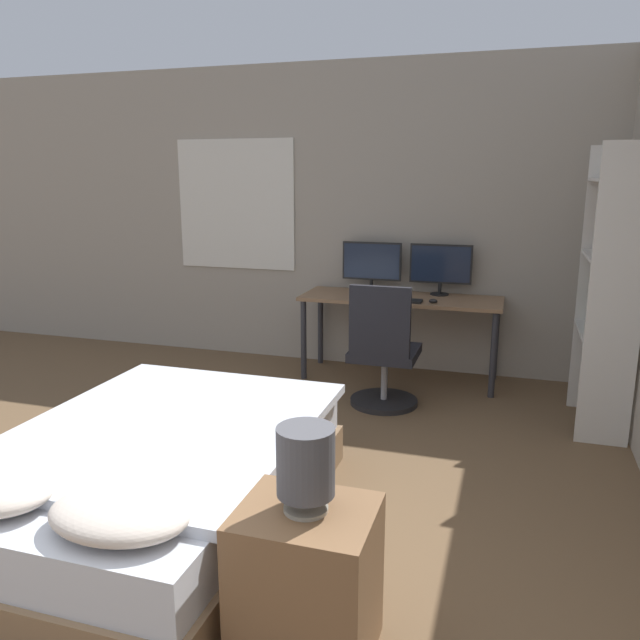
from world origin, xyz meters
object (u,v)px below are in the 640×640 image
Objects in this scene: desk at (401,307)px; monitor_right at (441,266)px; bedside_lamp at (306,463)px; nightstand at (306,583)px; monitor_left at (372,263)px; office_chair at (383,358)px; bed at (158,479)px; bookshelf at (611,280)px; computer_mouse at (433,301)px; keyboard at (397,300)px.

desk is 0.49m from monitor_right.
desk is at bearing 94.48° from bedside_lamp.
nightstand is 3.58m from monitor_left.
monitor_right is at bearing 0.00° from monitor_left.
office_chair is at bearing -108.24° from monitor_right.
bedside_lamp is 3.48m from monitor_right.
bed is 2.80m from desk.
bedside_lamp is at bearing -85.52° from desk.
bedside_lamp is at bearing -115.97° from bookshelf.
bookshelf is (2.25, 1.99, 0.80)m from bed.
bed is 3.78× the size of monitor_left.
monitor_right reaches higher than bedside_lamp.
bed is 2.06× the size of office_chair.
monitor_left is at bearing 180.00° from monitor_right.
monitor_left is at bearing 99.13° from nightstand.
desk is 3.20× the size of monitor_right.
computer_mouse is at bearing 89.27° from nightstand.
office_chair reaches higher than desk.
nightstand is (0.99, -0.60, 0.04)m from bed.
monitor_left is 0.27× the size of bookshelf.
monitor_left is at bearing 154.27° from bookshelf.
computer_mouse is (1.03, 2.49, 0.49)m from bed.
nightstand is 0.35× the size of desk.
monitor_right is at bearing 71.76° from office_chair.
keyboard is 1.63m from bookshelf.
bed is at bearing -110.41° from office_chair.
desk is 0.21m from keyboard.
desk is at bearing 74.77° from bed.
nightstand is 8.34× the size of computer_mouse.
office_chair reaches higher than keyboard.
bedside_lamp reaches higher than keyboard.
computer_mouse is (0.04, 3.09, 0.45)m from nightstand.
office_chair reaches higher than bed.
computer_mouse is 0.07× the size of office_chair.
monitor_right is 0.54m from keyboard.
bed is at bearing -105.23° from desk.
nightstand is 1.11× the size of monitor_right.
nightstand is 0.47m from bedside_lamp.
bedside_lamp is 3.09m from computer_mouse.
bookshelf is (1.82, -0.88, 0.08)m from monitor_left.
bookshelf is at bearing -35.75° from monitor_right.
keyboard is at bearing -51.71° from monitor_left.
bookshelf is at bearing 0.94° from office_chair.
bookshelf is (1.52, -0.69, 0.41)m from desk.
desk is 0.37m from computer_mouse.
monitor_right is 0.54× the size of office_chair.
nightstand is at bearing -85.52° from desk.
keyboard is at bearing -90.00° from desk.
bed is 6.40× the size of bedside_lamp.
bedside_lamp is 0.18× the size of desk.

